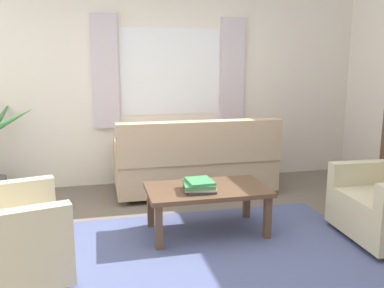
{
  "coord_description": "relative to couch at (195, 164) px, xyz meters",
  "views": [
    {
      "loc": [
        -0.97,
        -3.08,
        1.55
      ],
      "look_at": [
        -0.07,
        0.7,
        0.79
      ],
      "focal_mm": 38.16,
      "sensor_mm": 36.0,
      "label": 1
    }
  ],
  "objects": [
    {
      "name": "coffee_table",
      "position": [
        -0.18,
        -1.19,
        0.01
      ],
      "size": [
        1.1,
        0.64,
        0.44
      ],
      "color": "brown",
      "rests_on": "ground_plane"
    },
    {
      "name": "wall_back",
      "position": [
        -0.18,
        0.69,
        0.93
      ],
      "size": [
        5.32,
        0.12,
        2.6
      ],
      "primitive_type": "cube",
      "color": "silver",
      "rests_on": "ground_plane"
    },
    {
      "name": "window_with_curtains",
      "position": [
        -0.18,
        0.61,
        1.08
      ],
      "size": [
        1.98,
        0.07,
        1.4
      ],
      "color": "white"
    },
    {
      "name": "book_stack_on_table",
      "position": [
        -0.28,
        -1.27,
        0.12
      ],
      "size": [
        0.31,
        0.3,
        0.1
      ],
      "color": "#2D2D33",
      "rests_on": "coffee_table"
    },
    {
      "name": "couch",
      "position": [
        0.0,
        0.0,
        0.0
      ],
      "size": [
        1.9,
        0.82,
        0.92
      ],
      "rotation": [
        0.0,
        0.0,
        3.14
      ],
      "color": "tan",
      "rests_on": "ground_plane"
    },
    {
      "name": "area_rug",
      "position": [
        -0.18,
        -1.57,
        -0.36
      ],
      "size": [
        2.55,
        1.8,
        0.01
      ],
      "primitive_type": "cube",
      "color": "#4C5684",
      "rests_on": "ground_plane"
    },
    {
      "name": "ground_plane",
      "position": [
        -0.18,
        -1.57,
        -0.37
      ],
      "size": [
        6.24,
        6.24,
        0.0
      ],
      "primitive_type": "plane",
      "color": "#6B6056"
    }
  ]
}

